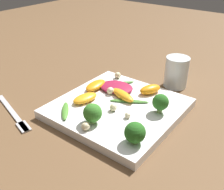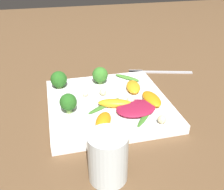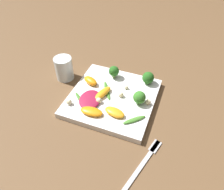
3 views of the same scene
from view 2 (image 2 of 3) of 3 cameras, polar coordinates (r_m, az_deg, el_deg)
name	(u,v)px [view 2 (image 2 of 3)]	position (r m, az deg, el deg)	size (l,w,h in m)	color
ground_plane	(108,108)	(0.60, -0.84, -2.79)	(2.40, 2.40, 0.00)	brown
plate	(108,104)	(0.60, -0.84, -1.98)	(0.27, 0.27, 0.02)	white
drinking_glass	(108,157)	(0.41, -0.89, -13.34)	(0.06, 0.06, 0.08)	silver
fork	(153,71)	(0.78, 8.98, 5.09)	(0.18, 0.07, 0.01)	#B2B2B7
radicchio_leaf_0	(136,108)	(0.56, 5.22, -2.87)	(0.10, 0.08, 0.01)	maroon
orange_segment_0	(133,87)	(0.64, 4.65, 1.79)	(0.04, 0.07, 0.02)	orange
orange_segment_1	(152,99)	(0.59, 8.62, -0.80)	(0.04, 0.07, 0.02)	orange
orange_segment_2	(115,103)	(0.57, 0.68, -1.79)	(0.08, 0.05, 0.02)	orange
orange_segment_3	(103,121)	(0.51, -1.90, -5.67)	(0.05, 0.06, 0.02)	orange
broccoli_floret_0	(68,102)	(0.55, -9.50, -1.59)	(0.04, 0.04, 0.04)	#84AD5B
broccoli_floret_1	(99,75)	(0.66, -2.93, 4.34)	(0.04, 0.04, 0.04)	#84AD5B
broccoli_floret_2	(59,80)	(0.65, -11.51, 3.32)	(0.04, 0.04, 0.04)	#7A9E51
arugula_sprig_0	(146,115)	(0.54, 7.36, -4.43)	(0.07, 0.08, 0.01)	#3D7528
arugula_sprig_1	(104,106)	(0.57, -1.69, -2.33)	(0.08, 0.06, 0.00)	#3D7528
arugula_sprig_2	(127,78)	(0.69, 3.31, 3.80)	(0.06, 0.06, 0.01)	#47842D
macadamia_nut_0	(162,119)	(0.52, 10.83, -5.24)	(0.02, 0.02, 0.02)	beige
macadamia_nut_1	(130,101)	(0.58, 4.03, -1.24)	(0.02, 0.02, 0.02)	beige
macadamia_nut_2	(103,92)	(0.61, -1.99, 0.70)	(0.02, 0.02, 0.02)	beige
macadamia_nut_3	(85,94)	(0.61, -5.86, 0.28)	(0.01, 0.01, 0.01)	beige
macadamia_nut_4	(96,76)	(0.69, -3.46, 4.19)	(0.02, 0.02, 0.02)	beige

